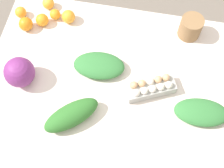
{
  "coord_description": "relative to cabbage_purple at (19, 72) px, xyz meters",
  "views": [
    {
      "loc": [
        0.13,
        -0.7,
        2.24
      ],
      "look_at": [
        0.0,
        0.0,
        0.72
      ],
      "focal_mm": 50.0,
      "sensor_mm": 36.0,
      "label": 1
    }
  ],
  "objects": [
    {
      "name": "greens_bunch_scallion",
      "position": [
        0.4,
        0.14,
        -0.04
      ],
      "size": [
        0.29,
        0.19,
        0.07
      ],
      "primitive_type": "ellipsoid",
      "rotation": [
        0.0,
        0.0,
        0.07
      ],
      "color": "#337538",
      "rests_on": "dining_table"
    },
    {
      "name": "greens_bunch_beet_tops",
      "position": [
        0.97,
        -0.03,
        -0.05
      ],
      "size": [
        0.29,
        0.17,
        0.07
      ],
      "primitive_type": "ellipsoid",
      "rotation": [
        0.0,
        0.0,
        0.07
      ],
      "color": "#337538",
      "rests_on": "dining_table"
    },
    {
      "name": "orange_4",
      "position": [
        0.15,
        0.43,
        -0.04
      ],
      "size": [
        0.08,
        0.08,
        0.08
      ],
      "primitive_type": "sphere",
      "color": "orange",
      "rests_on": "dining_table"
    },
    {
      "name": "dining_table",
      "position": [
        0.49,
        0.05,
        -0.16
      ],
      "size": [
        1.4,
        1.07,
        0.7
      ],
      "color": "silver",
      "rests_on": "ground_plane"
    },
    {
      "name": "orange_1",
      "position": [
        0.07,
        0.44,
        -0.05
      ],
      "size": [
        0.06,
        0.06,
        0.06
      ],
      "primitive_type": "sphere",
      "color": "orange",
      "rests_on": "dining_table"
    },
    {
      "name": "egg_carton",
      "position": [
        0.69,
        0.06,
        -0.04
      ],
      "size": [
        0.28,
        0.2,
        0.09
      ],
      "rotation": [
        0.0,
        0.0,
        3.58
      ],
      "color": "#A8A8A3",
      "rests_on": "dining_table"
    },
    {
      "name": "cabbage_purple",
      "position": [
        0.0,
        0.0,
        0.0
      ],
      "size": [
        0.16,
        0.16,
        0.16
      ],
      "primitive_type": "sphere",
      "color": "#7A2D75",
      "rests_on": "dining_table"
    },
    {
      "name": "ground_plane",
      "position": [
        0.49,
        0.05,
        -0.79
      ],
      "size": [
        8.0,
        8.0,
        0.0
      ],
      "primitive_type": "plane",
      "color": "#70665B"
    },
    {
      "name": "orange_2",
      "position": [
        0.01,
        0.38,
        -0.04
      ],
      "size": [
        0.08,
        0.08,
        0.08
      ],
      "primitive_type": "sphere",
      "color": "orange",
      "rests_on": "dining_table"
    },
    {
      "name": "orange_5",
      "position": [
        -0.08,
        0.33,
        -0.04
      ],
      "size": [
        0.08,
        0.08,
        0.08
      ],
      "primitive_type": "sphere",
      "color": "orange",
      "rests_on": "dining_table"
    },
    {
      "name": "orange_3",
      "position": [
        -0.14,
        0.41,
        -0.05
      ],
      "size": [
        0.07,
        0.07,
        0.07
      ],
      "primitive_type": "sphere",
      "color": "orange",
      "rests_on": "dining_table"
    },
    {
      "name": "orange_0",
      "position": [
        0.01,
        0.51,
        -0.05
      ],
      "size": [
        0.07,
        0.07,
        0.07
      ],
      "primitive_type": "sphere",
      "color": "#F9A833",
      "rests_on": "dining_table"
    },
    {
      "name": "greens_bunch_kale",
      "position": [
        0.32,
        -0.17,
        -0.03
      ],
      "size": [
        0.3,
        0.29,
        0.1
      ],
      "primitive_type": "ellipsoid",
      "rotation": [
        0.0,
        0.0,
        0.72
      ],
      "color": "#2D6B28",
      "rests_on": "dining_table"
    },
    {
      "name": "paper_bag",
      "position": [
        0.87,
        0.47,
        -0.02
      ],
      "size": [
        0.13,
        0.13,
        0.13
      ],
      "primitive_type": "cylinder",
      "color": "olive",
      "rests_on": "dining_table"
    }
  ]
}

